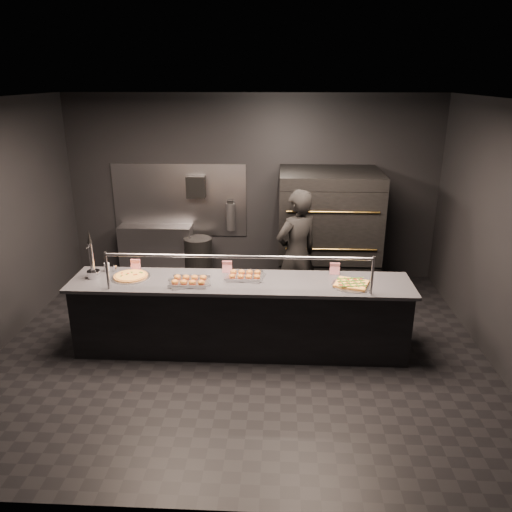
# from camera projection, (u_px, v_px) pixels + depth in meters

# --- Properties ---
(room) EXTENTS (6.04, 6.00, 3.00)m
(room) POSITION_uv_depth(u_px,v_px,m) (238.00, 234.00, 5.83)
(room) COLOR black
(room) RESTS_ON ground
(service_counter) EXTENTS (4.10, 0.78, 1.37)m
(service_counter) POSITION_uv_depth(u_px,v_px,m) (241.00, 315.00, 6.13)
(service_counter) COLOR black
(service_counter) RESTS_ON ground
(pizza_oven) EXTENTS (1.50, 1.23, 1.91)m
(pizza_oven) POSITION_uv_depth(u_px,v_px,m) (328.00, 232.00, 7.69)
(pizza_oven) COLOR black
(pizza_oven) RESTS_ON ground
(prep_shelf) EXTENTS (1.20, 0.35, 0.90)m
(prep_shelf) POSITION_uv_depth(u_px,v_px,m) (157.00, 252.00, 8.39)
(prep_shelf) COLOR #99999E
(prep_shelf) RESTS_ON ground
(towel_dispenser) EXTENTS (0.30, 0.20, 0.35)m
(towel_dispenser) POSITION_uv_depth(u_px,v_px,m) (196.00, 187.00, 8.05)
(towel_dispenser) COLOR black
(towel_dispenser) RESTS_ON room
(fire_extinguisher) EXTENTS (0.14, 0.14, 0.51)m
(fire_extinguisher) POSITION_uv_depth(u_px,v_px,m) (231.00, 216.00, 8.20)
(fire_extinguisher) COLOR #B2B2B7
(fire_extinguisher) RESTS_ON room
(beer_tap) EXTENTS (0.15, 0.22, 0.60)m
(beer_tap) POSITION_uv_depth(u_px,v_px,m) (92.00, 265.00, 6.02)
(beer_tap) COLOR silver
(beer_tap) RESTS_ON service_counter
(round_pizza) EXTENTS (0.47, 0.47, 0.03)m
(round_pizza) POSITION_uv_depth(u_px,v_px,m) (131.00, 276.00, 6.08)
(round_pizza) COLOR silver
(round_pizza) RESTS_ON service_counter
(slider_tray_a) EXTENTS (0.54, 0.47, 0.07)m
(slider_tray_a) POSITION_uv_depth(u_px,v_px,m) (189.00, 281.00, 5.91)
(slider_tray_a) COLOR silver
(slider_tray_a) RESTS_ON service_counter
(slider_tray_b) EXTENTS (0.49, 0.40, 0.07)m
(slider_tray_b) POSITION_uv_depth(u_px,v_px,m) (245.00, 275.00, 6.07)
(slider_tray_b) COLOR silver
(slider_tray_b) RESTS_ON service_counter
(square_pizza) EXTENTS (0.47, 0.47, 0.05)m
(square_pizza) POSITION_uv_depth(u_px,v_px,m) (351.00, 284.00, 5.84)
(square_pizza) COLOR silver
(square_pizza) RESTS_ON service_counter
(condiment_jar) EXTENTS (0.16, 0.06, 0.11)m
(condiment_jar) POSITION_uv_depth(u_px,v_px,m) (109.00, 267.00, 6.26)
(condiment_jar) COLOR silver
(condiment_jar) RESTS_ON service_counter
(tent_cards) EXTENTS (2.62, 0.04, 0.15)m
(tent_cards) POSITION_uv_depth(u_px,v_px,m) (232.00, 267.00, 6.22)
(tent_cards) COLOR white
(tent_cards) RESTS_ON service_counter
(trash_bin) EXTENTS (0.46, 0.46, 0.76)m
(trash_bin) POSITION_uv_depth(u_px,v_px,m) (199.00, 260.00, 8.19)
(trash_bin) COLOR black
(trash_bin) RESTS_ON ground
(worker) EXTENTS (0.80, 0.74, 1.83)m
(worker) POSITION_uv_depth(u_px,v_px,m) (297.00, 254.00, 6.88)
(worker) COLOR black
(worker) RESTS_ON ground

